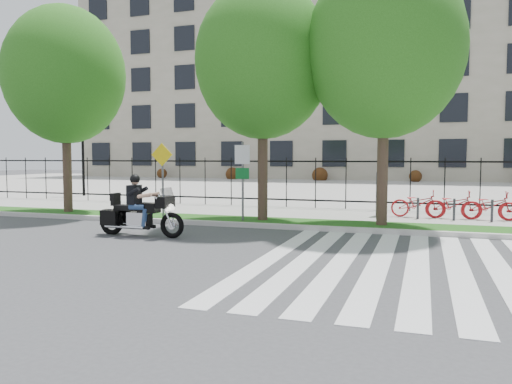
% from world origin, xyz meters
% --- Properties ---
extents(ground, '(120.00, 120.00, 0.00)m').
position_xyz_m(ground, '(0.00, 0.00, 0.00)').
color(ground, '#3C3D3F').
rests_on(ground, ground).
extents(curb, '(60.00, 0.20, 0.15)m').
position_xyz_m(curb, '(0.00, 4.10, 0.07)').
color(curb, '#BBB7B0').
rests_on(curb, ground).
extents(grass_verge, '(60.00, 1.50, 0.15)m').
position_xyz_m(grass_verge, '(0.00, 4.95, 0.07)').
color(grass_verge, '#184E13').
rests_on(grass_verge, ground).
extents(sidewalk, '(60.00, 3.50, 0.15)m').
position_xyz_m(sidewalk, '(0.00, 7.45, 0.07)').
color(sidewalk, '#A09E96').
rests_on(sidewalk, ground).
extents(plaza, '(80.00, 34.00, 0.10)m').
position_xyz_m(plaza, '(0.00, 25.00, 0.05)').
color(plaza, '#A09E96').
rests_on(plaza, ground).
extents(crosswalk_stripes, '(5.70, 8.00, 0.01)m').
position_xyz_m(crosswalk_stripes, '(4.83, 0.00, 0.01)').
color(crosswalk_stripes, silver).
rests_on(crosswalk_stripes, ground).
extents(iron_fence, '(30.00, 0.06, 2.00)m').
position_xyz_m(iron_fence, '(0.00, 9.20, 1.15)').
color(iron_fence, black).
rests_on(iron_fence, sidewalk).
extents(office_building, '(60.00, 21.90, 20.15)m').
position_xyz_m(office_building, '(0.00, 44.92, 9.97)').
color(office_building, gray).
rests_on(office_building, ground).
extents(lamp_post_left, '(1.06, 0.70, 4.25)m').
position_xyz_m(lamp_post_left, '(-12.00, 12.00, 3.21)').
color(lamp_post_left, black).
rests_on(lamp_post_left, ground).
extents(street_tree_0, '(4.35, 4.35, 7.51)m').
position_xyz_m(street_tree_0, '(-7.24, 4.95, 5.15)').
color(street_tree_0, '#38271F').
rests_on(street_tree_0, grass_verge).
extents(street_tree_1, '(4.30, 4.30, 7.53)m').
position_xyz_m(street_tree_1, '(0.36, 4.95, 5.19)').
color(street_tree_1, '#38271F').
rests_on(street_tree_1, grass_verge).
extents(street_tree_2, '(4.62, 4.62, 7.87)m').
position_xyz_m(street_tree_2, '(4.11, 4.95, 5.35)').
color(street_tree_2, '#38271F').
rests_on(street_tree_2, grass_verge).
extents(sign_pole_regulatory, '(0.50, 0.09, 2.50)m').
position_xyz_m(sign_pole_regulatory, '(-0.19, 4.58, 1.74)').
color(sign_pole_regulatory, '#59595B').
rests_on(sign_pole_regulatory, grass_verge).
extents(sign_pole_warning, '(0.78, 0.09, 2.49)m').
position_xyz_m(sign_pole_warning, '(-3.06, 4.58, 1.74)').
color(sign_pole_warning, '#59595B').
rests_on(sign_pole_warning, grass_verge).
extents(motorcycle_rider, '(2.66, 0.79, 2.05)m').
position_xyz_m(motorcycle_rider, '(-2.07, 1.56, 0.68)').
color(motorcycle_rider, black).
rests_on(motorcycle_rider, ground).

